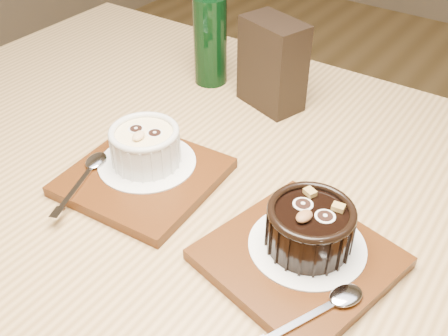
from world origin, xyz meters
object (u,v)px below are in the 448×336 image
object	(u,v)px
ramekin_white	(145,144)
ramekin_dark	(310,225)
tray_right	(299,259)
green_bottle	(210,37)
tray_left	(144,177)
table	(221,236)
condiment_stand	(272,64)

from	to	relation	value
ramekin_white	ramekin_dark	distance (m)	0.25
ramekin_white	tray_right	world-z (taller)	ramekin_white
tray_right	green_bottle	bearing A→B (deg)	139.88
green_bottle	ramekin_dark	bearing A→B (deg)	-38.43
ramekin_white	ramekin_dark	bearing A→B (deg)	-16.79
tray_left	ramekin_white	distance (m)	0.04
tray_right	tray_left	bearing A→B (deg)	178.46
green_bottle	ramekin_white	bearing A→B (deg)	-71.29
table	ramekin_white	distance (m)	0.17
ramekin_dark	condiment_stand	distance (m)	0.33
tray_left	condiment_stand	world-z (taller)	condiment_stand
ramekin_white	ramekin_dark	xyz separation A→B (m)	(0.25, -0.01, 0.00)
tray_right	condiment_stand	world-z (taller)	condiment_stand
ramekin_white	condiment_stand	world-z (taller)	condiment_stand
table	tray_left	xyz separation A→B (m)	(-0.09, -0.05, 0.10)
tray_left	table	bearing A→B (deg)	29.27
condiment_stand	tray_right	bearing A→B (deg)	-52.88
tray_right	condiment_stand	distance (m)	0.35
ramekin_dark	green_bottle	size ratio (longest dim) A/B	0.46
table	condiment_stand	distance (m)	0.28
condiment_stand	green_bottle	world-z (taller)	green_bottle
table	tray_left	size ratio (longest dim) A/B	6.77
table	ramekin_white	world-z (taller)	ramekin_white
tray_left	condiment_stand	size ratio (longest dim) A/B	1.29
condiment_stand	table	bearing A→B (deg)	-74.37
ramekin_dark	green_bottle	xyz separation A→B (m)	(-0.33, 0.26, 0.03)
tray_left	tray_right	world-z (taller)	same
ramekin_white	tray_right	xyz separation A→B (m)	(0.25, -0.02, -0.04)
ramekin_dark	ramekin_white	bearing A→B (deg)	-175.51
ramekin_dark	tray_right	bearing A→B (deg)	-87.44
condiment_stand	ramekin_dark	bearing A→B (deg)	-51.13
tray_left	green_bottle	size ratio (longest dim) A/B	0.87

